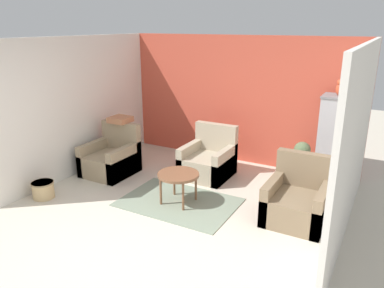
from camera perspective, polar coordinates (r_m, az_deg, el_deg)
ground_plane at (r=4.76m, az=-11.07°, el=-15.81°), size 20.00×20.00×0.00m
wall_back_accent at (r=7.29m, az=7.09°, el=6.65°), size 4.64×0.06×2.42m
wall_left at (r=7.02m, az=-16.69°, el=5.60°), size 0.06×3.64×2.42m
wall_right at (r=5.01m, az=23.62°, el=0.07°), size 0.06×3.64×2.42m
area_rug at (r=5.80m, az=-2.05°, el=-8.84°), size 1.73×1.19×0.01m
coffee_table at (r=5.62m, az=-2.09°, el=-4.97°), size 0.63×0.63×0.48m
armchair_left at (r=6.94m, az=-12.18°, el=-2.21°), size 0.80×0.85×0.89m
armchair_right at (r=5.42m, az=15.77°, el=-8.41°), size 0.80×0.85×0.89m
armchair_middle at (r=6.68m, az=2.53°, el=-2.60°), size 0.80×0.85×0.89m
birdcage at (r=6.56m, az=20.76°, el=0.37°), size 0.49×0.49×1.53m
parrot at (r=6.37m, az=21.63°, el=7.95°), size 0.12×0.22×0.27m
potted_plant at (r=6.83m, az=16.35°, el=-1.78°), size 0.31×0.29×0.66m
wicker_basket at (r=6.33m, az=-21.74°, el=-6.42°), size 0.34×0.34×0.26m
throw_pillow at (r=6.97m, az=-10.88°, el=3.69°), size 0.36×0.36×0.10m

